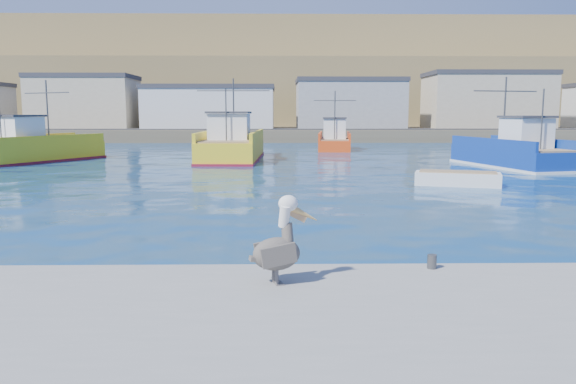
% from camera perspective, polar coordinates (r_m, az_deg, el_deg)
% --- Properties ---
extents(ground, '(260.00, 260.00, 0.00)m').
position_cam_1_polar(ground, '(15.38, -0.02, -6.18)').
color(ground, '#06244F').
rests_on(ground, ground).
extents(dock_bollards, '(36.20, 0.20, 0.30)m').
position_cam_1_polar(dock_bollards, '(11.95, 3.16, -7.13)').
color(dock_bollards, '#4C4C4C').
rests_on(dock_bollards, dock).
extents(far_shore, '(200.00, 81.00, 24.00)m').
position_cam_1_polar(far_shore, '(124.22, -0.88, 10.40)').
color(far_shore, brown).
rests_on(far_shore, ground).
extents(trawler_yellow_a, '(8.23, 11.29, 6.46)m').
position_cam_1_polar(trawler_yellow_a, '(48.45, -24.27, 4.04)').
color(trawler_yellow_a, yellow).
rests_on(trawler_yellow_a, ground).
extents(trawler_yellow_b, '(6.07, 12.96, 6.71)m').
position_cam_1_polar(trawler_yellow_b, '(46.20, -5.72, 4.68)').
color(trawler_yellow_b, yellow).
rests_on(trawler_yellow_b, ground).
extents(trawler_blue, '(5.78, 11.02, 6.41)m').
position_cam_1_polar(trawler_blue, '(42.52, 21.93, 3.69)').
color(trawler_blue, navy).
rests_on(trawler_blue, ground).
extents(boat_orange, '(4.41, 8.70, 6.10)m').
position_cam_1_polar(boat_orange, '(58.61, 4.75, 5.30)').
color(boat_orange, '#EA4413').
rests_on(boat_orange, ground).
extents(skiff_mid, '(4.55, 2.73, 0.93)m').
position_cam_1_polar(skiff_mid, '(30.74, 16.82, 1.18)').
color(skiff_mid, silver).
rests_on(skiff_mid, ground).
extents(skiff_far, '(3.41, 3.37, 0.77)m').
position_cam_1_polar(skiff_far, '(57.15, 21.81, 3.90)').
color(skiff_far, silver).
rests_on(skiff_far, ground).
extents(pelican, '(1.38, 0.81, 1.72)m').
position_cam_1_polar(pelican, '(10.82, -0.92, -5.53)').
color(pelican, '#595451').
rests_on(pelican, dock).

